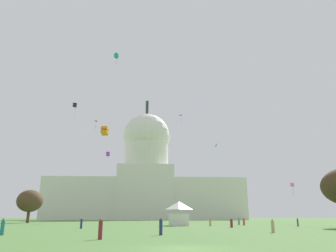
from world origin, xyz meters
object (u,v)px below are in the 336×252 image
(person_navy_front_right, at_px, (81,223))
(tree_west_mid, at_px, (30,201))
(kite_cyan_high, at_px, (115,132))
(kite_blue_high, at_px, (182,116))
(kite_orange_low, at_px, (105,131))
(kite_turquoise_high, at_px, (116,56))
(person_tan_near_tree_west, at_px, (210,222))
(person_tan_lawn_far_left, at_px, (273,226))
(event_tent, at_px, (179,213))
(kite_black_mid, at_px, (75,105))
(person_red_near_tree_east, at_px, (244,222))
(kite_red_mid, at_px, (97,122))
(person_maroon_back_center, at_px, (231,223))
(capitol_building, at_px, (146,181))
(person_purple_mid_left, at_px, (298,222))
(person_maroon_back_left, at_px, (100,229))
(kite_green_mid, at_px, (216,145))
(kite_pink_low, at_px, (292,185))
(kite_violet_mid, at_px, (108,154))
(person_teal_front_center, at_px, (3,227))
(person_grey_edge_east, at_px, (239,221))
(person_navy_edge_west, at_px, (161,227))

(person_navy_front_right, bearing_deg, tree_west_mid, 179.40)
(kite_cyan_high, xyz_separation_m, kite_blue_high, (33.18, -22.33, 2.60))
(kite_orange_low, bearing_deg, kite_turquoise_high, -72.23)
(person_tan_near_tree_west, relative_size, person_tan_lawn_far_left, 1.14)
(event_tent, bearing_deg, kite_black_mid, 150.57)
(person_red_near_tree_east, height_order, kite_red_mid, kite_red_mid)
(kite_red_mid, height_order, kite_cyan_high, kite_cyan_high)
(kite_blue_high, bearing_deg, person_maroon_back_center, -137.84)
(person_red_near_tree_east, bearing_deg, person_tan_near_tree_west, -134.79)
(kite_turquoise_high, bearing_deg, event_tent, 3.16)
(capitol_building, xyz_separation_m, person_purple_mid_left, (31.33, -126.22, -21.15))
(person_maroon_back_left, height_order, kite_green_mid, kite_green_mid)
(tree_west_mid, height_order, kite_red_mid, kite_red_mid)
(kite_cyan_high, relative_size, kite_pink_low, 0.29)
(person_tan_near_tree_west, bearing_deg, kite_turquoise_high, 47.60)
(person_red_near_tree_east, relative_size, kite_violet_mid, 1.12)
(kite_green_mid, distance_m, kite_pink_low, 46.15)
(person_tan_near_tree_west, relative_size, person_teal_front_center, 1.03)
(person_teal_front_center, xyz_separation_m, person_navy_front_right, (4.34, 17.84, 0.02))
(person_purple_mid_left, bearing_deg, kite_red_mid, -5.62)
(capitol_building, xyz_separation_m, person_grey_edge_east, (23.09, -113.86, -21.09))
(person_red_near_tree_east, relative_size, person_grey_edge_east, 0.90)
(kite_turquoise_high, bearing_deg, kite_red_mid, 171.42)
(person_maroon_back_center, relative_size, kite_cyan_high, 1.53)
(kite_cyan_high, bearing_deg, tree_west_mid, 34.02)
(person_grey_edge_east, relative_size, kite_turquoise_high, 0.48)
(person_tan_lawn_far_left, distance_m, kite_pink_low, 54.38)
(tree_west_mid, height_order, person_maroon_back_left, tree_west_mid)
(person_navy_edge_west, bearing_deg, kite_black_mid, 142.37)
(person_maroon_back_left, height_order, kite_black_mid, kite_black_mid)
(kite_orange_low, bearing_deg, capitol_building, -79.38)
(kite_pink_low, bearing_deg, kite_turquoise_high, -127.02)
(tree_west_mid, bearing_deg, kite_blue_high, 40.14)
(kite_turquoise_high, bearing_deg, kite_orange_low, -33.05)
(kite_red_mid, bearing_deg, capitol_building, -0.26)
(person_tan_near_tree_west, height_order, kite_orange_low, kite_orange_low)
(person_red_near_tree_east, distance_m, person_navy_front_right, 36.09)
(person_tan_near_tree_west, height_order, person_purple_mid_left, person_tan_near_tree_west)
(capitol_building, bearing_deg, kite_green_mid, -65.17)
(capitol_building, xyz_separation_m, person_navy_edge_west, (3.60, -155.48, -21.06))
(person_maroon_back_left, xyz_separation_m, person_teal_front_center, (-10.91, 6.90, -0.02))
(person_tan_lawn_far_left, distance_m, person_red_near_tree_east, 32.93)
(person_teal_front_center, bearing_deg, kite_black_mid, -92.03)
(person_tan_near_tree_west, bearing_deg, person_maroon_back_left, 159.38)
(person_tan_lawn_far_left, xyz_separation_m, person_grey_edge_east, (6.09, 37.01, 0.10))
(person_grey_edge_east, xyz_separation_m, kite_green_mid, (6.20, 50.55, 29.09))
(capitol_building, height_order, person_tan_lawn_far_left, capitol_building)
(capitol_building, distance_m, kite_blue_high, 56.65)
(kite_black_mid, distance_m, kite_violet_mid, 18.63)
(kite_pink_low, bearing_deg, kite_blue_high, 169.71)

